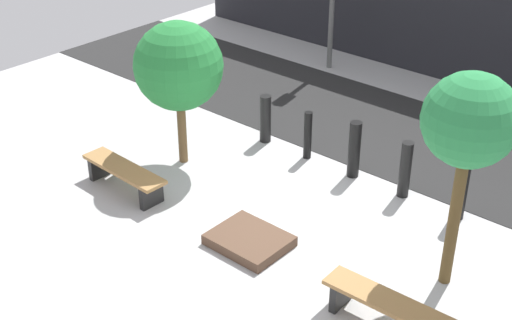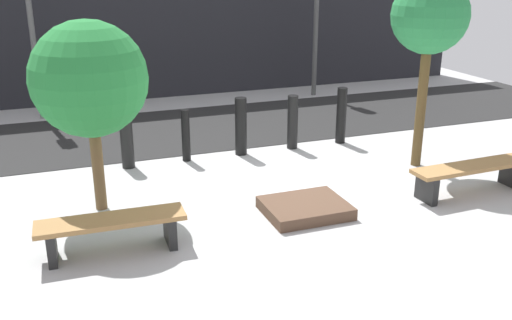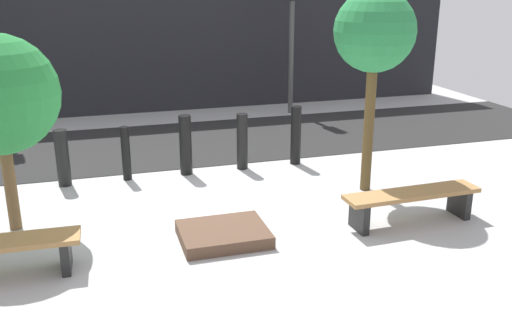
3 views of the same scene
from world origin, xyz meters
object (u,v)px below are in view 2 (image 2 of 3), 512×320
bollard_far_right (341,116)px  planter_bed (305,208)px  bollard_center (241,126)px  bollard_far_left (127,141)px  bollard_right (293,122)px  bench_left (112,228)px  bench_right (472,172)px  tree_behind_right_bench (430,18)px  bollard_left (186,135)px  tree_behind_left_bench (89,80)px

bollard_far_right → planter_bed: bearing=-126.3°
bollard_center → bollard_far_right: 2.01m
bollard_far_right → bollard_far_left: bearing=180.0°
bollard_right → bollard_far_right: bearing=0.0°
bench_left → bench_right: bench_right is taller
bollard_center → bollard_right: size_ratio=1.04×
bench_left → bollard_far_right: bollard_far_right is taller
planter_bed → bollard_center: 2.77m
bench_left → bench_right: 5.24m
planter_bed → tree_behind_right_bench: bearing=23.8°
bench_right → planter_bed: bearing=173.8°
bollard_far_left → bollard_left: bearing=0.0°
planter_bed → bollard_left: bollard_left is taller
bench_right → tree_behind_right_bench: tree_behind_right_bench is taller
planter_bed → bollard_center: bearing=90.0°
planter_bed → bollard_far_left: bearing=126.3°
bollard_far_left → bollard_right: size_ratio=0.94×
tree_behind_right_bench → tree_behind_left_bench: bearing=180.0°
bench_left → bollard_center: bollard_center is taller
bench_right → bollard_center: 3.94m
bench_left → bollard_right: size_ratio=1.75×
planter_bed → tree_behind_left_bench: size_ratio=0.43×
bollard_far_right → bollard_left: bearing=180.0°
bollard_center → bollard_right: (1.01, 0.00, -0.02)m
bench_left → bench_right: (5.24, 0.00, 0.02)m
bollard_far_left → bollard_left: bollard_far_left is taller
bollard_left → bollard_far_right: (3.02, 0.00, 0.08)m
tree_behind_right_bench → bollard_left: tree_behind_right_bench is taller
planter_bed → bollard_far_right: 3.42m
bench_left → bollard_right: 4.67m
tree_behind_left_bench → bollard_right: (3.63, 1.58, -1.34)m
bollard_center → bollard_far_right: bearing=0.0°
tree_behind_right_bench → bollard_left: bearing=156.5°
bollard_center → bollard_far_right: bollard_far_right is taller
bollard_far_left → bollard_right: bollard_right is taller
bench_left → bollard_center: bearing=50.1°
bollard_far_right → bollard_right: bearing=180.0°
bollard_far_left → bollard_center: bearing=0.0°
bench_right → bollard_right: bearing=117.0°
tree_behind_right_bench → bollard_far_right: (-0.61, 1.58, -1.92)m
tree_behind_left_bench → bollard_right: size_ratio=2.62×
bench_left → bollard_left: (1.62, 2.93, 0.14)m
bench_right → tree_behind_left_bench: (-5.24, 1.36, 1.50)m
tree_behind_right_bench → bollard_far_right: tree_behind_right_bench is taller
tree_behind_left_bench → bollard_left: 2.65m
planter_bed → bollard_left: 2.94m
bollard_far_left → tree_behind_left_bench: bearing=-111.2°
bench_right → bollard_far_right: (-0.61, 2.93, 0.20)m
tree_behind_left_bench → bollard_center: tree_behind_left_bench is taller
bollard_left → bench_left: bearing=-118.8°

